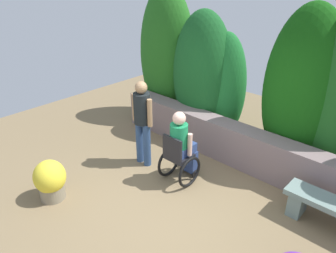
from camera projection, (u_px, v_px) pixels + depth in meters
name	position (u px, v px, depth m)	size (l,w,h in m)	color
ground_plane	(172.00, 208.00, 5.03)	(10.79, 10.79, 0.00)	olive
stone_retaining_wall	(236.00, 145.00, 6.05)	(5.55, 0.41, 0.76)	gray
hedge_backdrop	(252.00, 82.00, 6.10)	(6.56, 1.12, 3.11)	#23671D
stone_bench	(332.00, 212.00, 4.51)	(1.33, 0.39, 0.47)	slate
person_in_wheelchair	(181.00, 149.00, 5.43)	(0.53, 0.66, 1.33)	black
person_standing_companion	(142.00, 118.00, 5.77)	(0.49, 0.30, 1.65)	#2F4A78
flower_pot_red_accent	(50.00, 180.00, 5.10)	(0.51, 0.51, 0.69)	gray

